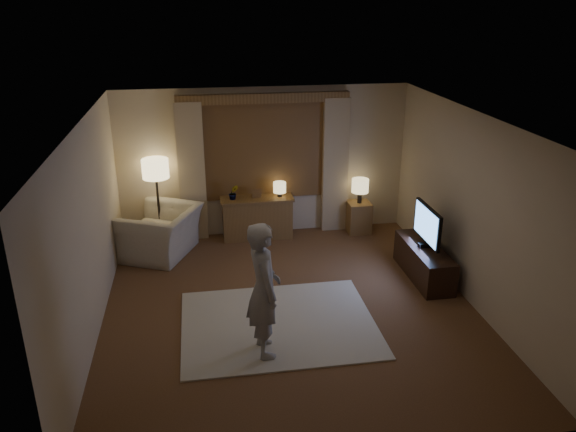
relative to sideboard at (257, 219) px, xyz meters
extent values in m
cube|color=brown|center=(0.17, -2.50, -0.36)|extent=(5.00, 5.50, 0.02)
cube|color=silver|center=(0.17, -2.50, 2.26)|extent=(5.00, 5.50, 0.02)
cube|color=beige|center=(0.17, 0.26, 0.95)|extent=(5.00, 0.02, 2.60)
cube|color=beige|center=(0.17, -5.26, 0.95)|extent=(5.00, 0.02, 2.60)
cube|color=beige|center=(-2.34, -2.50, 0.95)|extent=(0.02, 5.50, 2.60)
cube|color=beige|center=(2.68, -2.50, 0.95)|extent=(0.02, 5.50, 2.60)
cube|color=black|center=(0.17, 0.23, 1.20)|extent=(2.00, 0.01, 1.70)
cube|color=brown|center=(0.17, 0.22, 1.20)|extent=(2.08, 0.04, 1.78)
cube|color=tan|center=(-1.08, 0.15, 0.85)|extent=(0.45, 0.12, 2.40)
cube|color=tan|center=(1.42, 0.15, 0.85)|extent=(0.45, 0.12, 2.40)
cube|color=brown|center=(0.17, 0.17, 2.07)|extent=(2.90, 0.14, 0.16)
cube|color=beige|center=(-0.05, -2.87, -0.34)|extent=(2.50, 2.00, 0.02)
cube|color=brown|center=(0.00, 0.00, 0.00)|extent=(1.20, 0.40, 0.70)
cube|color=brown|center=(0.00, 0.00, 0.45)|extent=(0.16, 0.02, 0.20)
imported|color=#999999|center=(-0.40, 0.00, 0.50)|extent=(0.17, 0.13, 0.30)
cylinder|color=black|center=(0.40, 0.00, 0.41)|extent=(0.08, 0.08, 0.12)
cylinder|color=#E8CE8B|center=(0.40, 0.00, 0.56)|extent=(0.22, 0.22, 0.18)
cylinder|color=black|center=(-1.67, 0.00, -0.34)|extent=(0.32, 0.32, 0.03)
cylinder|color=black|center=(-1.67, 0.00, 0.25)|extent=(0.04, 0.04, 1.20)
cylinder|color=#E8CE8B|center=(-1.67, 0.00, 1.00)|extent=(0.44, 0.44, 0.32)
imported|color=beige|center=(-1.62, -0.45, 0.04)|extent=(1.45, 1.52, 0.78)
cube|color=brown|center=(1.83, -0.05, -0.07)|extent=(0.40, 0.40, 0.56)
cylinder|color=black|center=(1.83, -0.05, 0.31)|extent=(0.08, 0.08, 0.20)
cylinder|color=#E8CE8B|center=(1.83, -0.05, 0.53)|extent=(0.30, 0.30, 0.24)
cube|color=black|center=(2.32, -1.91, -0.10)|extent=(0.45, 1.40, 0.50)
cube|color=black|center=(2.32, -1.91, 0.18)|extent=(0.22, 0.10, 0.06)
cube|color=black|center=(2.32, -1.91, 0.52)|extent=(0.05, 0.88, 0.54)
cube|color=#5DA2FF|center=(2.29, -1.91, 0.52)|extent=(0.00, 0.82, 0.48)
imported|color=#B8B2AA|center=(-0.30, -3.44, 0.50)|extent=(0.46, 0.64, 1.66)
camera|label=1|loc=(-0.95, -9.10, 3.65)|focal=35.00mm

